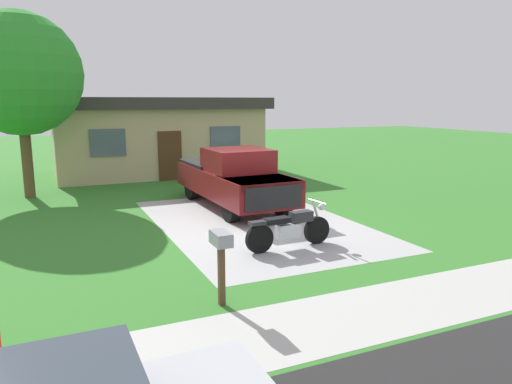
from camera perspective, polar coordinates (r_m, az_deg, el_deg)
name	(u,v)px	position (r m, az deg, el deg)	size (l,w,h in m)	color
ground_plane	(256,223)	(13.35, -0.04, -3.68)	(80.00, 80.00, 0.00)	#34792A
driveway_pad	(256,223)	(13.35, -0.04, -3.67)	(5.17, 8.13, 0.01)	#ACACAC
sidewalk_strip	(402,305)	(8.52, 17.10, -12.77)	(36.00, 1.80, 0.01)	#B4B4AF
motorcycle	(290,228)	(10.99, 4.05, -4.35)	(2.21, 0.70, 1.09)	black
pickup_truck	(232,177)	(15.26, -2.85, 1.79)	(2.14, 5.68, 1.90)	black
mailbox	(221,249)	(7.85, -4.20, -6.76)	(0.26, 0.48, 1.26)	#4C3823
shade_tree	(19,74)	(18.38, -26.47, 12.52)	(4.17, 4.17, 6.34)	brown
neighbor_house	(156,135)	(23.02, -11.84, 6.73)	(9.60, 5.60, 3.50)	tan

